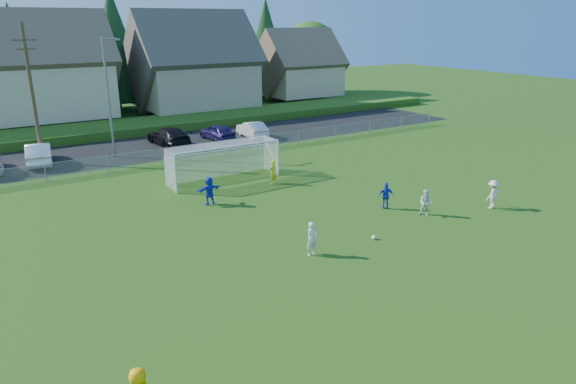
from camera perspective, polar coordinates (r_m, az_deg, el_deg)
name	(u,v)px	position (r m, az deg, el deg)	size (l,w,h in m)	color
ground	(391,275)	(22.08, 11.38, -9.05)	(160.00, 160.00, 0.00)	#193D0C
asphalt_lot	(164,146)	(44.78, -13.59, 5.01)	(60.00, 60.00, 0.00)	black
grass_embankment	(137,127)	(51.70, -16.43, 6.99)	(70.00, 6.00, 0.80)	#1E420F
soccer_ball	(374,237)	(25.28, 9.52, -4.98)	(0.22, 0.22, 0.22)	white
player_white_a	(312,239)	(23.12, 2.68, -5.21)	(0.57, 0.38, 1.57)	silver
player_white_b	(426,203)	(28.67, 15.06, -1.16)	(0.72, 0.56, 1.47)	silver
player_white_c	(492,194)	(30.99, 21.76, -0.24)	(1.05, 0.60, 1.62)	silver
player_blue_a	(386,196)	(29.24, 10.83, -0.41)	(0.89, 0.37, 1.51)	#132EB6
player_blue_b	(209,191)	(29.73, -8.75, 0.16)	(1.53, 0.49, 1.65)	#132EB6
goalkeeper	(273,172)	(33.15, -1.70, 2.23)	(0.57, 0.37, 1.56)	#CDD218
car_b	(39,154)	(41.98, -25.96, 3.85)	(1.66, 4.77, 1.57)	white
car_d	(169,136)	(44.83, -13.12, 6.06)	(2.15, 5.29, 1.53)	black
car_e	(217,132)	(46.14, -7.88, 6.63)	(1.66, 4.11, 1.40)	#1E164E
car_f	(252,129)	(46.86, -4.00, 6.95)	(1.50, 4.30, 1.42)	silver
soccer_goal	(222,156)	(34.05, -7.32, 4.00)	(7.42, 1.90, 2.50)	white
chainlink_fence	(189,152)	(39.60, -10.99, 4.38)	(52.06, 0.06, 1.20)	gray
streetlight	(109,94)	(41.29, -19.29, 10.22)	(1.38, 0.18, 9.00)	slate
utility_pole	(32,93)	(41.38, -26.55, 9.77)	(1.60, 0.26, 10.00)	#473321
houses_row	(128,48)	(58.57, -17.35, 15.05)	(53.90, 11.45, 13.27)	tan
tree_row	(105,50)	(64.42, -19.71, 14.68)	(65.98, 12.36, 13.80)	#382616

